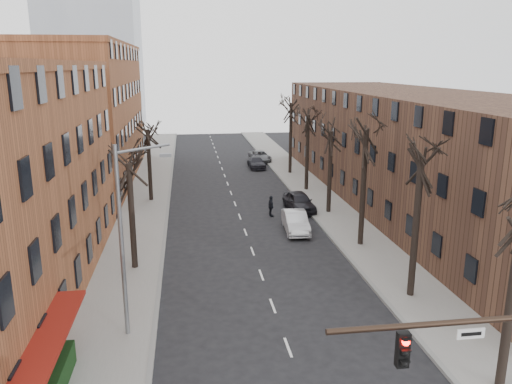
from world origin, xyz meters
name	(u,v)px	position (x,y,z in m)	size (l,w,h in m)	color
sidewalk_left	(148,198)	(-8.00, 35.00, 0.07)	(4.00, 90.00, 0.15)	gray
sidewalk_right	(312,192)	(8.00, 35.00, 0.07)	(4.00, 90.00, 0.15)	gray
building_left_far	(73,116)	(-16.00, 44.00, 7.00)	(12.00, 28.00, 14.00)	brown
building_right	(416,149)	(16.00, 30.00, 5.00)	(12.00, 50.00, 10.00)	#533526
tree_right_b	(410,297)	(7.60, 12.00, 0.00)	(5.20, 5.20, 10.80)	black
tree_right_c	(360,246)	(7.60, 20.00, 0.00)	(5.20, 5.20, 11.60)	black
tree_right_d	(328,213)	(7.60, 28.00, 0.00)	(5.20, 5.20, 10.00)	black
tree_right_e	(306,190)	(7.60, 36.00, 0.00)	(5.20, 5.20, 10.80)	black
tree_right_f	(290,174)	(7.60, 44.00, 0.00)	(5.20, 5.20, 11.60)	black
tree_left_a	(135,269)	(-7.60, 18.00, 0.00)	(5.20, 5.20, 9.50)	black
tree_left_b	(151,201)	(-7.60, 34.00, 0.00)	(5.20, 5.20, 9.50)	black
streetlight	(125,234)	(-7.03, 10.00, 5.01)	(2.45, 0.22, 9.03)	slate
silver_sedan	(295,222)	(3.78, 23.67, 0.77)	(1.63, 4.66, 1.54)	silver
parked_car_near	(299,201)	(5.30, 29.13, 0.82)	(1.93, 4.79, 1.63)	black
parked_car_mid	(256,162)	(4.21, 47.93, 0.67)	(1.86, 4.59, 1.33)	black
parked_car_far	(260,156)	(5.30, 52.11, 0.68)	(2.25, 4.88, 1.35)	slate
pedestrian_crossing	(271,206)	(2.58, 27.72, 0.89)	(1.04, 0.43, 1.77)	black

